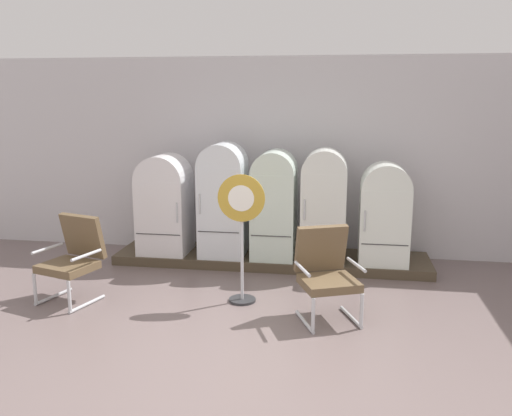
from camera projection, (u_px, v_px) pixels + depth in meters
The scene contains 11 objects.
ground at pixel (228, 365), 4.98m from camera, with size 12.00×10.00×0.05m, color #6F5F5D.
back_wall at pixel (277, 156), 8.20m from camera, with size 11.76×0.12×2.96m.
display_plinth at pixel (271, 259), 7.88m from camera, with size 4.50×0.95×0.13m, color #493C2C.
refrigerator_0 at pixel (165, 202), 7.85m from camera, with size 0.70×0.69×1.43m.
refrigerator_1 at pixel (223, 196), 7.69m from camera, with size 0.63×0.69×1.61m.
refrigerator_2 at pixel (274, 201), 7.60m from camera, with size 0.60×0.71×1.52m.
refrigerator_3 at pixel (324, 202), 7.45m from camera, with size 0.61×0.63×1.55m.
refrigerator_4 at pixel (385, 211), 7.33m from camera, with size 0.66×0.61×1.38m.
armchair_left at pixel (74, 255), 6.40m from camera, with size 0.76×0.79×1.01m.
armchair_right at pixel (326, 270), 5.87m from camera, with size 0.79×0.82×1.01m.
sign_stand at pixel (242, 235), 6.26m from camera, with size 0.55×0.32×1.53m.
Camera 1 is at (0.98, -4.47, 2.42)m, focal length 37.99 mm.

